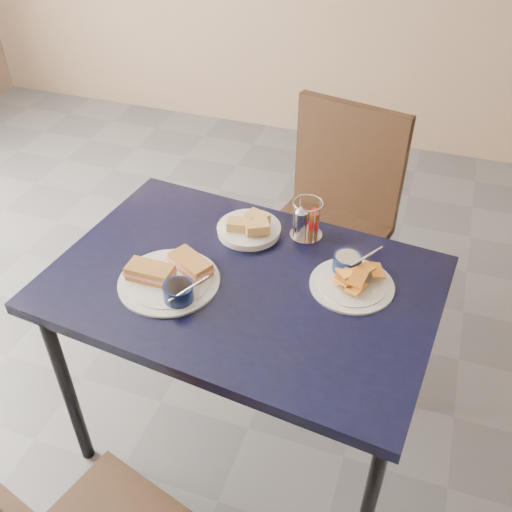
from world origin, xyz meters
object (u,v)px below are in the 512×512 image
(plantain_plate, at_px, (350,276))
(bread_basket, at_px, (250,228))
(dining_table, at_px, (243,296))
(sandwich_plate, at_px, (171,277))
(condiment_caddy, at_px, (305,221))
(chair_far, at_px, (329,208))

(plantain_plate, distance_m, bread_basket, 0.39)
(dining_table, relative_size, plantain_plate, 4.86)
(sandwich_plate, bearing_deg, condiment_caddy, 49.40)
(dining_table, xyz_separation_m, condiment_caddy, (0.12, 0.28, 0.12))
(chair_far, distance_m, plantain_plate, 0.70)
(dining_table, distance_m, plantain_plate, 0.34)
(plantain_plate, distance_m, condiment_caddy, 0.27)
(dining_table, height_order, condiment_caddy, condiment_caddy)
(dining_table, xyz_separation_m, plantain_plate, (0.31, 0.10, 0.09))
(dining_table, distance_m, chair_far, 0.76)
(dining_table, bearing_deg, condiment_caddy, 67.12)
(dining_table, distance_m, condiment_caddy, 0.33)
(sandwich_plate, xyz_separation_m, plantain_plate, (0.51, 0.19, -0.00))
(chair_far, bearing_deg, dining_table, -98.71)
(bread_basket, bearing_deg, sandwich_plate, -113.43)
(dining_table, height_order, sandwich_plate, sandwich_plate)
(plantain_plate, xyz_separation_m, bread_basket, (-0.37, 0.13, 0.00))
(chair_far, xyz_separation_m, bread_basket, (-0.17, -0.51, 0.20))
(chair_far, height_order, condiment_caddy, chair_far)
(dining_table, xyz_separation_m, chair_far, (0.11, 0.74, -0.11))
(chair_far, height_order, bread_basket, chair_far)
(sandwich_plate, distance_m, plantain_plate, 0.54)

